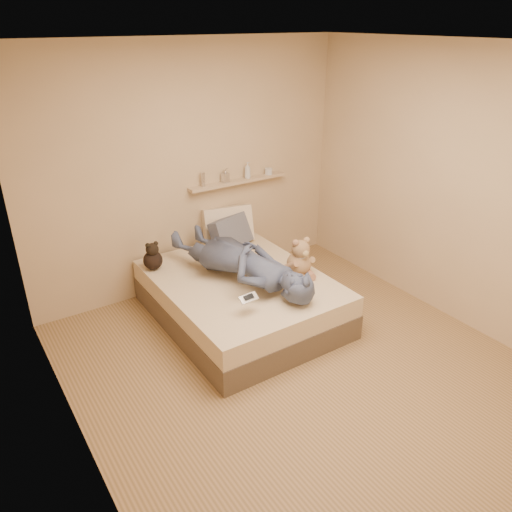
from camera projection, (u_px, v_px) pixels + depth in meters
room at (303, 228)px, 3.81m from camera, size 3.80×3.80×3.80m
bed at (241, 298)px, 4.97m from camera, size 1.50×1.90×0.45m
game_console at (248, 298)px, 4.23m from camera, size 0.17×0.08×0.06m
teddy_bear at (300, 260)px, 4.86m from camera, size 0.33×0.32×0.40m
dark_plush at (153, 257)px, 4.99m from camera, size 0.19×0.19×0.30m
pillow_cream at (228, 225)px, 5.59m from camera, size 0.59×0.37×0.43m
pillow_grey at (231, 232)px, 5.48m from camera, size 0.55×0.39×0.37m
person at (241, 261)px, 4.76m from camera, size 0.98×1.75×0.40m
wall_shelf at (238, 181)px, 5.55m from camera, size 1.20×0.12×0.03m
shelf_bottles at (241, 173)px, 5.53m from camera, size 0.91×0.09×0.18m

